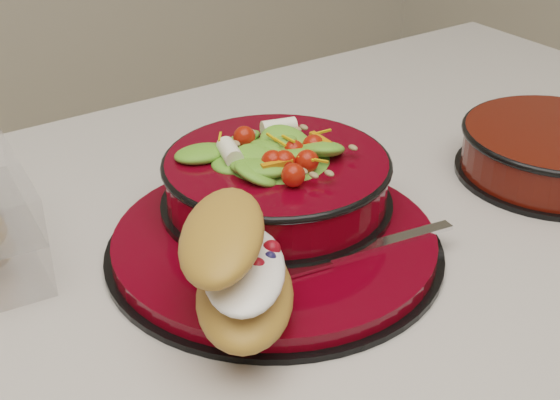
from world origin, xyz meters
TOP-DOWN VIEW (x-y plane):
  - dinner_plate at (-0.07, -0.04)m, footprint 0.31×0.31m
  - salad_bowl at (-0.04, 0.01)m, footprint 0.23×0.23m
  - croissant at (-0.16, -0.11)m, footprint 0.14×0.17m
  - fork at (-0.02, -0.10)m, footprint 0.17×0.04m
  - extra_bowl at (0.27, -0.08)m, footprint 0.21×0.21m

SIDE VIEW (x-z plane):
  - dinner_plate at x=-0.07m, z-range 0.90..0.92m
  - fork at x=-0.02m, z-range 0.92..0.92m
  - extra_bowl at x=0.27m, z-range 0.90..0.96m
  - salad_bowl at x=-0.04m, z-range 0.91..1.00m
  - croissant at x=-0.16m, z-range 0.92..1.00m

